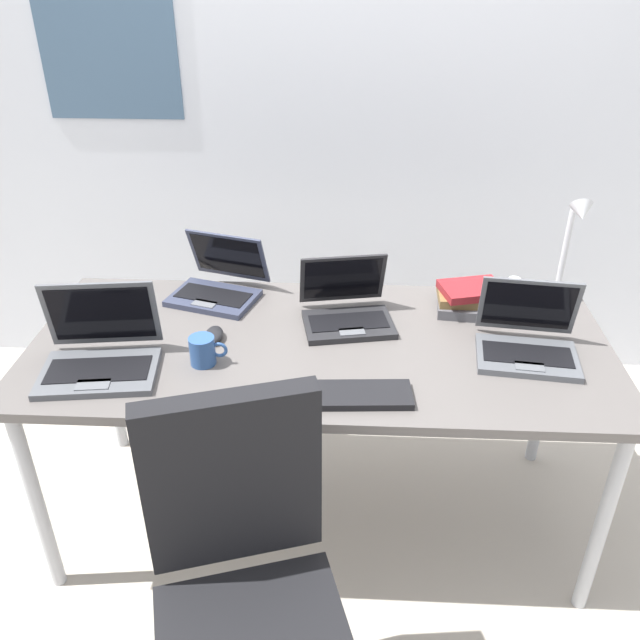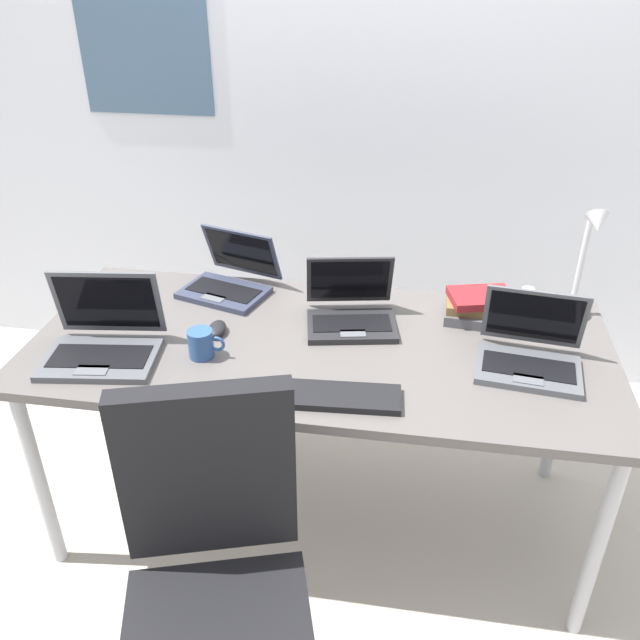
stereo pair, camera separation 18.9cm
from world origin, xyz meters
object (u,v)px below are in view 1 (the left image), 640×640
(laptop_back_right, at_px, (527,341))
(laptop_mid_desk, at_px, (100,354))
(desk_lamp, at_px, (568,253))
(coffee_mug, at_px, (203,351))
(pill_bottle, at_px, (513,288))
(laptop_far_corner, at_px, (218,285))
(book_stack, at_px, (469,298))
(external_keyboard, at_px, (352,395))
(computer_mouse, at_px, (215,334))
(cell_phone, at_px, (95,319))
(office_chair, at_px, (251,630))
(laptop_near_mouse, at_px, (347,310))

(laptop_back_right, height_order, laptop_mid_desk, laptop_mid_desk)
(desk_lamp, xyz_separation_m, coffee_mug, (-1.14, -0.41, -0.15))
(laptop_mid_desk, distance_m, pill_bottle, 1.37)
(coffee_mug, bearing_deg, laptop_far_corner, 94.70)
(book_stack, bearing_deg, external_keyboard, -127.11)
(laptop_back_right, bearing_deg, laptop_far_corner, 162.05)
(book_stack, xyz_separation_m, coffee_mug, (-0.82, -0.36, -0.00))
(laptop_far_corner, relative_size, book_stack, 1.54)
(laptop_far_corner, relative_size, computer_mouse, 3.66)
(desk_lamp, height_order, cell_phone, desk_lamp)
(external_keyboard, bearing_deg, computer_mouse, 142.84)
(laptop_far_corner, relative_size, laptop_mid_desk, 0.98)
(pill_bottle, bearing_deg, cell_phone, -171.05)
(laptop_mid_desk, xyz_separation_m, cell_phone, (-0.12, 0.27, -0.04))
(pill_bottle, bearing_deg, laptop_mid_desk, -159.08)
(book_stack, relative_size, office_chair, 0.24)
(pill_bottle, height_order, book_stack, book_stack)
(cell_phone, distance_m, office_chair, 1.11)
(office_chair, bearing_deg, book_stack, 58.09)
(office_chair, bearing_deg, cell_phone, 125.84)
(laptop_back_right, distance_m, pill_bottle, 0.35)
(cell_phone, bearing_deg, external_keyboard, 13.08)
(computer_mouse, height_order, pill_bottle, pill_bottle)
(book_stack, height_order, coffee_mug, book_stack)
(external_keyboard, xyz_separation_m, pill_bottle, (0.55, 0.60, 0.03))
(laptop_back_right, distance_m, laptop_near_mouse, 0.57)
(laptop_near_mouse, bearing_deg, laptop_mid_desk, -156.66)
(desk_lamp, xyz_separation_m, laptop_near_mouse, (-0.72, -0.14, -0.15))
(computer_mouse, relative_size, office_chair, 0.10)
(laptop_near_mouse, relative_size, pill_bottle, 4.13)
(laptop_near_mouse, height_order, computer_mouse, laptop_near_mouse)
(cell_phone, height_order, coffee_mug, coffee_mug)
(laptop_back_right, height_order, laptop_near_mouse, laptop_back_right)
(external_keyboard, relative_size, coffee_mug, 2.92)
(laptop_far_corner, bearing_deg, pill_bottle, 1.52)
(laptop_back_right, distance_m, computer_mouse, 0.96)
(cell_phone, xyz_separation_m, book_stack, (1.23, 0.13, 0.04))
(external_keyboard, height_order, cell_phone, external_keyboard)
(coffee_mug, bearing_deg, computer_mouse, 87.90)
(desk_lamp, relative_size, office_chair, 0.41)
(laptop_back_right, distance_m, external_keyboard, 0.58)
(desk_lamp, xyz_separation_m, cell_phone, (-1.55, -0.18, -0.19))
(desk_lamp, xyz_separation_m, computer_mouse, (-1.13, -0.27, -0.18))
(desk_lamp, relative_size, computer_mouse, 4.17)
(external_keyboard, distance_m, cell_phone, 0.93)
(laptop_back_right, height_order, pill_bottle, laptop_back_right)
(laptop_near_mouse, xyz_separation_m, external_keyboard, (0.02, -0.42, -0.03))
(coffee_mug, xyz_separation_m, office_chair, (0.21, -0.62, -0.39))
(laptop_far_corner, height_order, computer_mouse, laptop_far_corner)
(computer_mouse, relative_size, pill_bottle, 1.22)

